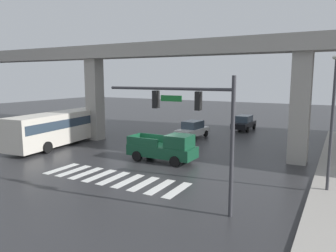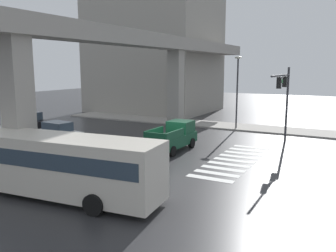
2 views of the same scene
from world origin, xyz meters
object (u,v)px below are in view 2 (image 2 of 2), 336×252
sedan_black (30,121)px  street_lamp_near_corner (237,84)px  city_bus (55,162)px  sedan_white (58,132)px  pickup_truck (174,137)px  traffic_signal_mast (284,91)px

sedan_black → street_lamp_near_corner: bearing=-62.5°
city_bus → sedan_black: 20.61m
city_bus → sedan_white: city_bus is taller
city_bus → street_lamp_near_corner: street_lamp_near_corner is taller
sedan_black → sedan_white: bearing=-114.4°
pickup_truck → sedan_black: size_ratio=1.17×
sedan_white → street_lamp_near_corner: (12.94, -11.18, 3.70)m
city_bus → sedan_black: city_bus is taller
sedan_black → traffic_signal_mast: traffic_signal_mast is taller
pickup_truck → sedan_white: size_ratio=1.15×
pickup_truck → traffic_signal_mast: traffic_signal_mast is taller
sedan_white → street_lamp_near_corner: 17.50m
sedan_black → street_lamp_near_corner: 21.15m
pickup_truck → sedan_black: 17.01m
sedan_white → city_bus: bearing=-134.9°
city_bus → street_lamp_near_corner: bearing=-5.3°
city_bus → street_lamp_near_corner: (22.05, -2.04, 2.83)m
sedan_white → street_lamp_near_corner: bearing=-40.8°
pickup_truck → traffic_signal_mast: 9.41m
sedan_white → traffic_signal_mast: 18.60m
pickup_truck → sedan_black: bearing=86.2°
sedan_black → traffic_signal_mast: bearing=-79.8°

